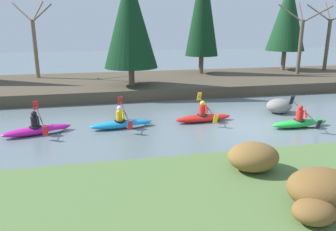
# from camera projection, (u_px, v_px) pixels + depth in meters

# --- Properties ---
(ground_plane) EXTENTS (90.00, 90.00, 0.00)m
(ground_plane) POSITION_uv_depth(u_px,v_px,m) (255.00, 128.00, 14.27)
(ground_plane) COLOR slate
(riverbank_far) EXTENTS (44.00, 8.10, 0.69)m
(riverbank_far) POSITION_uv_depth(u_px,v_px,m) (191.00, 82.00, 23.65)
(riverbank_far) COLOR #4C4233
(riverbank_far) RESTS_ON ground
(conifer_tree_left) EXTENTS (3.27, 3.27, 6.82)m
(conifer_tree_left) POSITION_uv_depth(u_px,v_px,m) (130.00, 20.00, 19.44)
(conifer_tree_left) COLOR brown
(conifer_tree_left) RESTS_ON riverbank_far
(conifer_tree_mid_left) EXTENTS (2.50, 2.50, 8.67)m
(conifer_tree_mid_left) POSITION_uv_depth(u_px,v_px,m) (203.00, 6.00, 24.20)
(conifer_tree_mid_left) COLOR brown
(conifer_tree_mid_left) RESTS_ON riverbank_far
(conifer_tree_centre) EXTENTS (3.10, 3.10, 7.14)m
(conifer_tree_centre) POSITION_uv_depth(u_px,v_px,m) (288.00, 16.00, 26.32)
(conifer_tree_centre) COLOR brown
(conifer_tree_centre) RESTS_ON riverbank_far
(bare_tree_upstream) EXTENTS (2.96, 2.93, 5.32)m
(bare_tree_upstream) POSITION_uv_depth(u_px,v_px,m) (35.00, 42.00, 22.83)
(bare_tree_upstream) COLOR #7A664C
(bare_tree_upstream) RESTS_ON riverbank_far
(bare_tree_mid_upstream) EXTENTS (2.96, 2.92, 5.31)m
(bare_tree_mid_upstream) POSITION_uv_depth(u_px,v_px,m) (301.00, 41.00, 24.56)
(bare_tree_mid_upstream) COLOR brown
(bare_tree_mid_upstream) RESTS_ON riverbank_far
(bare_tree_mid_downstream) EXTENTS (3.02, 2.98, 5.43)m
(bare_tree_mid_downstream) POSITION_uv_depth(u_px,v_px,m) (328.00, 39.00, 26.39)
(bare_tree_mid_downstream) COLOR brown
(bare_tree_mid_downstream) RESTS_ON riverbank_far
(shrub_clump_nearest) EXTENTS (1.36, 1.14, 0.74)m
(shrub_clump_nearest) POSITION_uv_depth(u_px,v_px,m) (253.00, 157.00, 8.57)
(shrub_clump_nearest) COLOR brown
(shrub_clump_nearest) RESTS_ON riverbank_near
(shrub_clump_second) EXTENTS (0.87, 0.72, 0.47)m
(shrub_clump_second) POSITION_uv_depth(u_px,v_px,m) (314.00, 212.00, 6.30)
(shrub_clump_second) COLOR brown
(shrub_clump_second) RESTS_ON riverbank_near
(shrub_clump_third) EXTENTS (1.48, 1.23, 0.80)m
(shrub_clump_third) POSITION_uv_depth(u_px,v_px,m) (322.00, 188.00, 6.86)
(shrub_clump_third) COLOR brown
(shrub_clump_third) RESTS_ON riverbank_near
(kayaker_lead) EXTENTS (2.78, 2.07, 1.20)m
(kayaker_lead) POSITION_uv_depth(u_px,v_px,m) (302.00, 123.00, 14.44)
(kayaker_lead) COLOR green
(kayaker_lead) RESTS_ON ground
(kayaker_middle) EXTENTS (2.79, 2.07, 1.20)m
(kayaker_middle) POSITION_uv_depth(u_px,v_px,m) (204.00, 117.00, 15.22)
(kayaker_middle) COLOR red
(kayaker_middle) RESTS_ON ground
(kayaker_trailing) EXTENTS (2.80, 2.07, 1.20)m
(kayaker_trailing) POSITION_uv_depth(u_px,v_px,m) (124.00, 123.00, 14.33)
(kayaker_trailing) COLOR #1993D6
(kayaker_trailing) RESTS_ON ground
(kayaker_far_back) EXTENTS (2.75, 2.02, 1.20)m
(kayaker_far_back) POSITION_uv_depth(u_px,v_px,m) (40.00, 129.00, 13.52)
(kayaker_far_back) COLOR #C61999
(kayaker_far_back) RESTS_ON ground
(boulder_midstream) EXTENTS (1.32, 1.03, 0.74)m
(boulder_midstream) POSITION_uv_depth(u_px,v_px,m) (279.00, 106.00, 16.66)
(boulder_midstream) COLOR gray
(boulder_midstream) RESTS_ON ground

